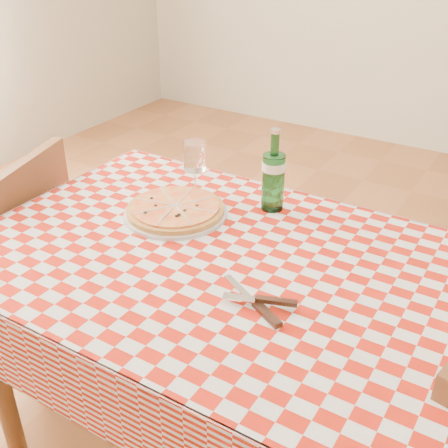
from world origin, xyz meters
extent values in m
cube|color=brown|center=(0.00, 0.00, 0.73)|extent=(1.20, 0.80, 0.04)
cylinder|color=brown|center=(-0.54, 0.34, 0.35)|extent=(0.06, 0.06, 0.71)
cylinder|color=brown|center=(0.54, 0.34, 0.35)|extent=(0.06, 0.06, 0.71)
cube|color=#B5190B|center=(0.00, 0.00, 0.75)|extent=(1.30, 0.90, 0.01)
cube|color=brown|center=(-0.89, -0.01, 0.41)|extent=(0.48, 0.48, 0.04)
cylinder|color=brown|center=(-0.78, 0.19, 0.20)|extent=(0.03, 0.03, 0.39)
cylinder|color=brown|center=(-1.10, 0.10, 0.20)|extent=(0.03, 0.03, 0.39)
cylinder|color=brown|center=(-0.69, -0.13, 0.20)|extent=(0.03, 0.03, 0.39)
cube|color=brown|center=(-0.72, 0.04, 0.64)|extent=(0.14, 0.38, 0.42)
camera|label=1|loc=(0.64, -1.02, 1.53)|focal=45.00mm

